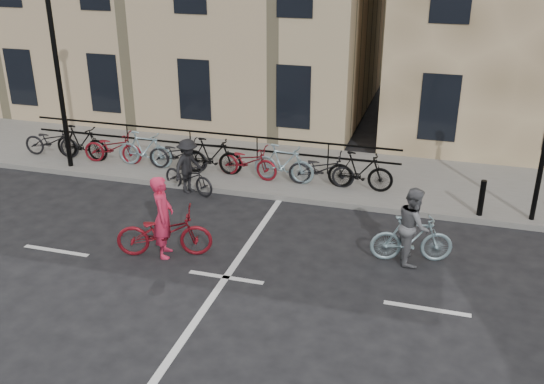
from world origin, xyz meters
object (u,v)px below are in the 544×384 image
(lamp_post, at_px, (55,51))
(cyclist_grey, at_px, (412,232))
(cyclist_pink, at_px, (164,229))
(cyclist_dark, at_px, (188,172))

(lamp_post, distance_m, cyclist_grey, 10.75)
(cyclist_pink, xyz_separation_m, cyclist_grey, (5.14, 1.24, 0.05))
(cyclist_pink, bearing_deg, lamp_post, 34.00)
(lamp_post, xyz_separation_m, cyclist_grey, (10.04, -2.63, -2.81))
(lamp_post, xyz_separation_m, cyclist_dark, (4.00, -0.50, -2.90))
(cyclist_pink, height_order, cyclist_dark, cyclist_pink)
(cyclist_pink, height_order, cyclist_grey, cyclist_pink)
(lamp_post, relative_size, cyclist_grey, 2.92)
(lamp_post, height_order, cyclist_grey, lamp_post)
(cyclist_grey, bearing_deg, cyclist_pink, 90.25)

